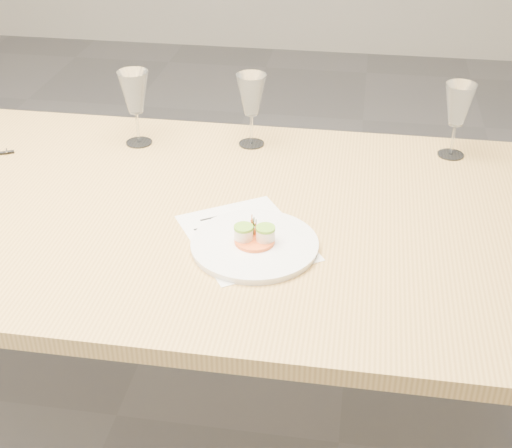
% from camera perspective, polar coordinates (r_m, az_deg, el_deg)
% --- Properties ---
extents(ground, '(7.00, 7.00, 0.00)m').
position_cam_1_polar(ground, '(2.26, -11.09, -14.79)').
color(ground, slate).
rests_on(ground, ground).
extents(dining_table, '(2.40, 1.00, 0.75)m').
position_cam_1_polar(dining_table, '(1.83, -13.26, 0.11)').
color(dining_table, tan).
rests_on(dining_table, ground).
extents(dinner_plate, '(0.28, 0.28, 0.07)m').
position_cam_1_polar(dinner_plate, '(1.56, -0.10, -1.59)').
color(dinner_plate, white).
rests_on(dinner_plate, dining_table).
extents(recipe_sheet, '(0.36, 0.38, 0.00)m').
position_cam_1_polar(recipe_sheet, '(1.60, -0.81, -1.08)').
color(recipe_sheet, white).
rests_on(recipe_sheet, dining_table).
extents(wine_glass_1, '(0.08, 0.08, 0.21)m').
position_cam_1_polar(wine_glass_1, '(2.00, -9.70, 10.23)').
color(wine_glass_1, white).
rests_on(wine_glass_1, dining_table).
extents(wine_glass_2, '(0.08, 0.08, 0.20)m').
position_cam_1_polar(wine_glass_2, '(1.96, -0.38, 10.18)').
color(wine_glass_2, white).
rests_on(wine_glass_2, dining_table).
extents(wine_glass_3, '(0.08, 0.08, 0.20)m').
position_cam_1_polar(wine_glass_3, '(1.97, 15.88, 9.05)').
color(wine_glass_3, white).
rests_on(wine_glass_3, dining_table).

